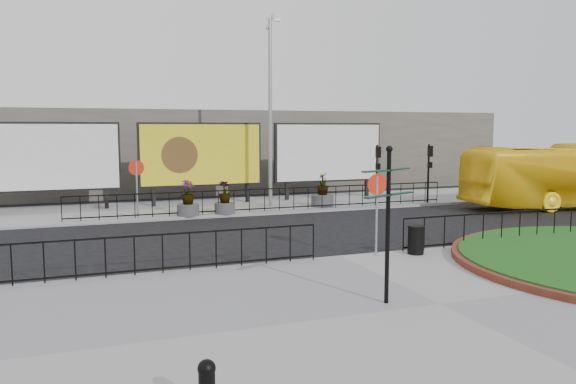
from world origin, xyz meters
name	(u,v)px	position (x,y,z in m)	size (l,w,h in m)	color
ground	(340,259)	(0.00, 0.00, 0.00)	(90.00, 90.00, 0.00)	black
pavement_near	(440,307)	(0.00, -5.00, 0.06)	(30.00, 10.00, 0.12)	gray
pavement_far	(236,206)	(0.00, 12.00, 0.06)	(44.00, 6.00, 0.12)	gray
railing_near_left	(134,255)	(-6.00, -0.30, 0.67)	(10.00, 0.10, 1.10)	black
railing_near_right	(520,226)	(6.50, -0.30, 0.67)	(9.00, 0.10, 1.10)	black
railing_far	(272,199)	(1.00, 9.30, 0.67)	(18.00, 0.10, 1.10)	black
speed_sign_far	(137,176)	(-5.00, 9.40, 1.92)	(0.64, 0.07, 2.47)	gray
speed_sign_near	(377,196)	(1.00, -0.40, 1.92)	(0.64, 0.07, 2.47)	gray
billboard_left	(50,157)	(-8.50, 12.97, 2.60)	(6.20, 0.31, 4.10)	black
billboard_mid	(201,155)	(-1.50, 12.97, 2.60)	(6.20, 0.31, 4.10)	black
billboard_right	(328,153)	(5.50, 12.97, 2.60)	(6.20, 0.31, 4.10)	black
lamp_post	(270,110)	(1.51, 11.00, 4.83)	(0.74, 0.18, 9.23)	gray
signal_pole_a	(377,166)	(6.50, 9.34, 2.10)	(0.22, 0.26, 3.00)	black
signal_pole_b	(429,164)	(9.50, 9.34, 2.10)	(0.22, 0.26, 3.00)	black
building_backdrop	(196,150)	(0.00, 22.00, 2.50)	(40.00, 10.00, 5.00)	#605C54
fingerpost_sign	(388,209)	(-1.06, -4.52, 2.19)	(1.55, 0.87, 3.43)	black
litter_bin	(416,240)	(2.26, -0.60, 0.56)	(0.53, 0.53, 0.87)	black
bus	(573,176)	(15.74, 6.15, 1.58)	(2.65, 11.31, 3.15)	yellow
planter_a	(188,202)	(-2.85, 9.40, 0.72)	(0.96, 0.96, 1.56)	#4C4C4F
planter_b	(225,201)	(-1.20, 9.40, 0.68)	(0.93, 0.93, 1.49)	#4C4C4F
planter_c	(323,194)	(3.86, 10.02, 0.71)	(1.10, 1.10, 1.65)	#4C4C4F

